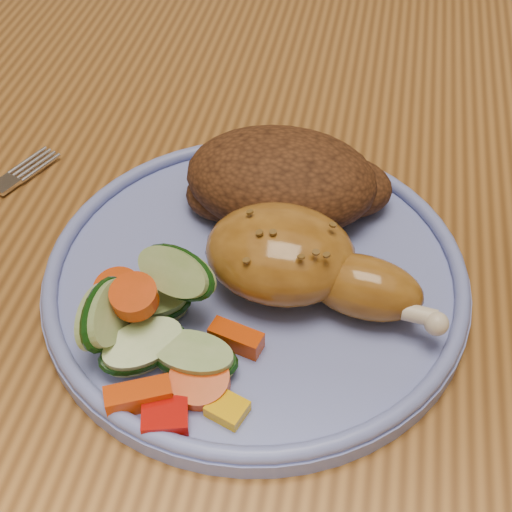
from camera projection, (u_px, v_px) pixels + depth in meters
The scene contains 7 objects.
dining_table at pixel (302, 306), 0.56m from camera, with size 0.90×1.40×0.75m.
chair_far at pixel (354, 74), 1.11m from camera, with size 0.42×0.42×0.91m.
plate at pixel (256, 278), 0.46m from camera, with size 0.27×0.27×0.01m, color #6976C0.
plate_rim at pixel (256, 267), 0.45m from camera, with size 0.27×0.27×0.01m, color #6976C0.
chicken_leg at pixel (300, 262), 0.43m from camera, with size 0.15×0.08×0.05m.
rice_pilaf at pixel (285, 181), 0.49m from camera, with size 0.14×0.10×0.06m.
vegetable_pile at pixel (156, 325), 0.41m from camera, with size 0.11×0.12×0.06m.
Camera 1 is at (0.03, -0.36, 1.10)m, focal length 50.00 mm.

